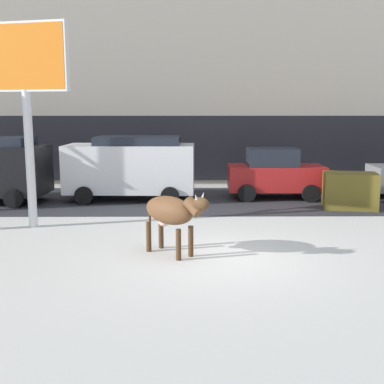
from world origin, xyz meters
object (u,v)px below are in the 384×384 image
(car_white_van, at_px, (131,166))
(pedestrian_near_billboard, at_px, (117,166))
(cow_brown, at_px, (171,212))
(dumpster, at_px, (350,191))
(billboard, at_px, (25,70))
(car_red_hatchback, at_px, (275,173))

(car_white_van, relative_size, pedestrian_near_billboard, 2.69)
(cow_brown, height_order, dumpster, cow_brown)
(billboard, bearing_deg, car_white_van, 61.11)
(pedestrian_near_billboard, distance_m, dumpster, 9.68)
(cow_brown, bearing_deg, dumpster, 42.19)
(cow_brown, bearing_deg, car_white_van, 103.85)
(dumpster, bearing_deg, billboard, -165.43)
(cow_brown, distance_m, car_white_van, 7.07)
(cow_brown, distance_m, pedestrian_near_billboard, 10.32)
(dumpster, bearing_deg, car_red_hatchback, 137.34)
(billboard, relative_size, pedestrian_near_billboard, 3.21)
(car_white_van, bearing_deg, dumpster, -12.35)
(cow_brown, xyz_separation_m, billboard, (-3.99, 2.69, 3.32))
(billboard, height_order, car_white_van, billboard)
(cow_brown, xyz_separation_m, pedestrian_near_billboard, (-2.67, 9.97, -0.11))
(car_white_van, height_order, pedestrian_near_billboard, car_white_van)
(billboard, distance_m, car_white_van, 5.67)
(car_red_hatchback, bearing_deg, billboard, -149.16)
(billboard, height_order, car_red_hatchback, billboard)
(car_red_hatchback, bearing_deg, dumpster, -42.66)
(billboard, relative_size, dumpster, 3.27)
(cow_brown, bearing_deg, car_red_hatchback, 63.50)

